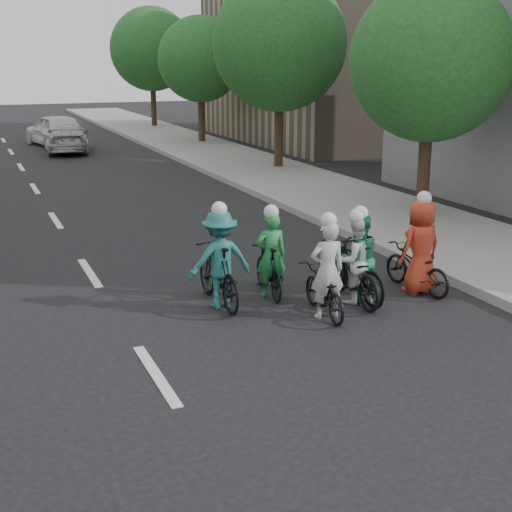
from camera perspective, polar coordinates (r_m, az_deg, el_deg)
ground at (r=9.59m, az=-7.99°, el=-9.40°), size 120.00×120.00×0.00m
sidewalk_right at (r=21.39m, az=6.03°, el=4.84°), size 4.00×80.00×0.15m
curb_right at (r=20.54m, az=1.23°, el=4.52°), size 0.18×80.00×0.18m
bldg_se at (r=37.15m, az=6.84°, el=15.42°), size 10.00×14.00×8.00m
tree_r_0 at (r=18.57m, az=13.81°, el=14.95°), size 4.00×4.00×5.97m
tree_r_1 at (r=26.40m, az=1.89°, el=16.63°), size 4.80×4.80×6.93m
tree_r_2 at (r=34.80m, az=-4.47°, el=15.42°), size 4.00×4.00×5.97m
tree_r_3 at (r=43.44m, az=-8.36°, el=16.06°), size 4.80×4.80×6.93m
cyclist_0 at (r=11.81m, az=-2.97°, el=-0.82°), size 1.08×1.80×1.80m
cyclist_1 at (r=12.87m, az=12.89°, el=-0.08°), size 0.88×1.68×1.83m
cyclist_2 at (r=12.18m, az=7.76°, el=-0.98°), size 0.77×1.93×1.63m
cyclist_3 at (r=11.44m, az=5.53°, el=-2.18°), size 0.68×1.58×1.72m
cyclist_4 at (r=12.37m, az=1.08°, el=-0.66°), size 0.60×1.54×1.63m
cyclist_5 at (r=12.20m, az=8.06°, el=-0.73°), size 0.78×1.74×1.67m
follow_car_lead at (r=32.85m, az=-14.79°, el=9.12°), size 2.43×4.53×1.25m
follow_car_trail at (r=35.20m, az=-15.73°, el=9.68°), size 2.67×4.76×1.53m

